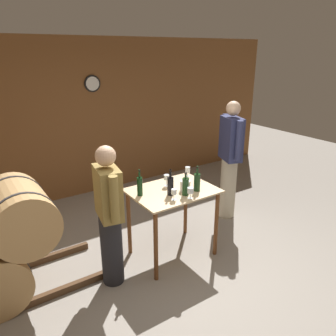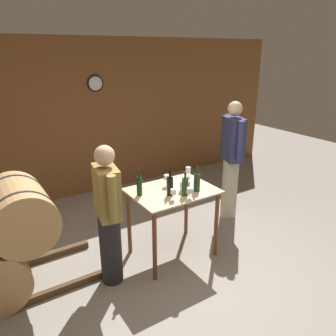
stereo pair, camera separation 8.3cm
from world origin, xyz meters
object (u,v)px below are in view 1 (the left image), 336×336
Objects in this scene: wine_bottle_left at (170,185)px; ice_bucket at (185,186)px; wine_bottle_center at (185,186)px; wine_glass_near_right at (190,191)px; person_visitor_with_scarf at (109,215)px; wine_bottle_right at (197,182)px; wine_glass_near_center at (166,178)px; wine_glass_far_side at (188,170)px; wine_bottle_far_left at (140,186)px; wine_glass_near_left at (174,192)px; person_host at (230,158)px.

wine_bottle_left is 0.22m from ice_bucket.
wine_bottle_center is 0.11m from wine_glass_near_right.
wine_bottle_right is at bearing -6.12° from person_visitor_with_scarf.
wine_glass_far_side is (0.40, 0.10, -0.01)m from wine_glass_near_center.
wine_bottle_far_left is at bearing 157.40° from wine_bottle_right.
ice_bucket is at bearing -2.13° from person_visitor_with_scarf.
wine_glass_far_side is (0.56, 0.48, 0.00)m from wine_glass_near_left.
wine_bottle_center is 2.02× the size of wine_glass_far_side.
person_visitor_with_scarf reaches higher than wine_bottle_right.
wine_glass_near_center is at bearing -165.78° from wine_glass_far_side.
wine_glass_near_left is at bearing 156.89° from wine_glass_near_right.
person_visitor_with_scarf reaches higher than wine_bottle_left.
wine_bottle_right is at bearing -153.20° from person_host.
wine_glass_near_center reaches higher than wine_glass_near_left.
ice_bucket is at bearing -130.79° from wine_glass_far_side.
person_visitor_with_scarf is at bearing 164.38° from wine_glass_near_right.
wine_bottle_left reaches higher than ice_bucket.
wine_bottle_right is 0.46m from wine_glass_far_side.
wine_glass_far_side is at bearing 66.74° from wine_bottle_right.
wine_bottle_center reaches higher than wine_glass_far_side.
person_host is at bearing 27.90° from wine_glass_near_right.
wine_bottle_left is 2.26× the size of wine_glass_far_side.
wine_glass_near_center is (0.11, 0.24, -0.01)m from wine_bottle_left.
wine_bottle_left is 1.12× the size of wine_bottle_center.
wine_glass_near_right is 0.23m from ice_bucket.
wine_bottle_left is 0.25m from wine_glass_near_right.
wine_glass_near_center reaches higher than wine_glass_far_side.
wine_bottle_center is at bearing -155.91° from person_host.
wine_glass_near_left is 0.73m from wine_glass_far_side.
wine_bottle_far_left reaches higher than wine_glass_near_left.
wine_bottle_far_left is 2.28× the size of wine_glass_far_side.
wine_glass_near_left is at bearing -169.57° from wine_bottle_center.
ice_bucket is (0.11, -0.24, -0.05)m from wine_glass_near_center.
wine_glass_near_center is 0.42m from wine_glass_far_side.
wine_glass_far_side reaches higher than wine_glass_near_left.
wine_bottle_right is 0.19× the size of person_visitor_with_scarf.
wine_bottle_far_left is at bearing 17.82° from person_visitor_with_scarf.
person_host is at bearing 9.57° from wine_glass_near_center.
wine_glass_near_left is (-0.37, -0.06, -0.02)m from wine_bottle_right.
wine_glass_near_right is at bearing -42.40° from wine_bottle_far_left.
wine_bottle_left is (0.30, -0.18, -0.01)m from wine_bottle_far_left.
person_visitor_with_scarf is (-0.97, 0.04, -0.11)m from ice_bucket.
wine_glass_near_center is at bearing 65.99° from wine_bottle_left.
wine_bottle_center reaches higher than wine_glass_near_left.
person_host reaches higher than person_visitor_with_scarf.
wine_glass_near_center is (-0.04, 0.34, 0.00)m from wine_bottle_center.
person_visitor_with_scarf is (-2.15, -0.42, -0.12)m from person_host.
ice_bucket is (-0.11, 0.08, -0.05)m from wine_bottle_right.
wine_bottle_left is at bearing -114.01° from wine_glass_near_center.
person_visitor_with_scarf is (-1.27, -0.31, -0.15)m from wine_glass_far_side.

